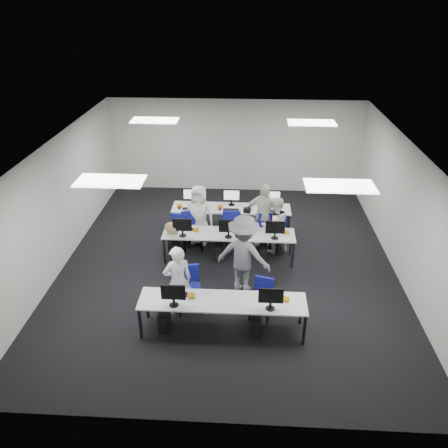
# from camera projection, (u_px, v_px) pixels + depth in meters

# --- Properties ---
(room) EXTENTS (9.00, 9.02, 3.00)m
(room) POSITION_uv_depth(u_px,v_px,m) (229.00, 209.00, 10.04)
(room) COLOR black
(room) RESTS_ON ground
(ceiling_panels) EXTENTS (5.20, 4.60, 0.02)m
(ceiling_panels) POSITION_uv_depth(u_px,v_px,m) (229.00, 147.00, 9.34)
(ceiling_panels) COLOR white
(ceiling_panels) RESTS_ON room
(desk_front) EXTENTS (3.20, 0.70, 0.73)m
(desk_front) POSITION_uv_depth(u_px,v_px,m) (222.00, 303.00, 8.33)
(desk_front) COLOR white
(desk_front) RESTS_ON ground
(desk_mid) EXTENTS (3.20, 0.70, 0.73)m
(desk_mid) POSITION_uv_depth(u_px,v_px,m) (229.00, 235.00, 10.61)
(desk_mid) COLOR white
(desk_mid) RESTS_ON ground
(desk_back) EXTENTS (3.20, 0.70, 0.73)m
(desk_back) POSITION_uv_depth(u_px,v_px,m) (231.00, 209.00, 11.84)
(desk_back) COLOR white
(desk_back) RESTS_ON ground
(equipment_front) EXTENTS (2.51, 0.41, 1.19)m
(equipment_front) POSITION_uv_depth(u_px,v_px,m) (213.00, 316.00, 8.47)
(equipment_front) COLOR #0C2CA2
(equipment_front) RESTS_ON desk_front
(equipment_mid) EXTENTS (2.91, 0.41, 1.19)m
(equipment_mid) POSITION_uv_depth(u_px,v_px,m) (221.00, 247.00, 10.76)
(equipment_mid) COLOR white
(equipment_mid) RESTS_ON desk_mid
(equipment_back) EXTENTS (2.91, 0.41, 1.19)m
(equipment_back) POSITION_uv_depth(u_px,v_px,m) (238.00, 220.00, 12.00)
(equipment_back) COLOR white
(equipment_back) RESTS_ON desk_back
(chair_0) EXTENTS (0.56, 0.59, 0.96)m
(chair_0) POSITION_uv_depth(u_px,v_px,m) (190.00, 296.00, 9.11)
(chair_0) COLOR navy
(chair_0) RESTS_ON ground
(chair_1) EXTENTS (0.52, 0.55, 0.85)m
(chair_1) POSITION_uv_depth(u_px,v_px,m) (261.00, 305.00, 8.92)
(chair_1) COLOR navy
(chair_1) RESTS_ON ground
(chair_2) EXTENTS (0.59, 0.62, 0.97)m
(chair_2) POSITION_uv_depth(u_px,v_px,m) (192.00, 237.00, 11.26)
(chair_2) COLOR navy
(chair_2) RESTS_ON ground
(chair_3) EXTENTS (0.54, 0.57, 0.85)m
(chair_3) POSITION_uv_depth(u_px,v_px,m) (231.00, 237.00, 11.34)
(chair_3) COLOR navy
(chair_3) RESTS_ON ground
(chair_4) EXTENTS (0.54, 0.58, 0.97)m
(chair_4) POSITION_uv_depth(u_px,v_px,m) (268.00, 240.00, 11.15)
(chair_4) COLOR navy
(chair_4) RESTS_ON ground
(chair_5) EXTENTS (0.50, 0.53, 0.89)m
(chair_5) POSITION_uv_depth(u_px,v_px,m) (182.00, 231.00, 11.60)
(chair_5) COLOR navy
(chair_5) RESTS_ON ground
(chair_6) EXTENTS (0.47, 0.51, 0.96)m
(chair_6) POSITION_uv_depth(u_px,v_px,m) (232.00, 230.00, 11.61)
(chair_6) COLOR navy
(chair_6) RESTS_ON ground
(chair_7) EXTENTS (0.47, 0.50, 0.83)m
(chair_7) POSITION_uv_depth(u_px,v_px,m) (277.00, 235.00, 11.46)
(chair_7) COLOR navy
(chair_7) RESTS_ON ground
(handbag) EXTENTS (0.43, 0.34, 0.31)m
(handbag) POSITION_uv_depth(u_px,v_px,m) (172.00, 228.00, 10.50)
(handbag) COLOR tan
(handbag) RESTS_ON desk_mid
(student_0) EXTENTS (0.68, 0.58, 1.59)m
(student_0) POSITION_uv_depth(u_px,v_px,m) (178.00, 281.00, 8.75)
(student_0) COLOR silver
(student_0) RESTS_ON ground
(student_1) EXTENTS (0.87, 0.77, 1.50)m
(student_1) POSITION_uv_depth(u_px,v_px,m) (275.00, 225.00, 10.92)
(student_1) COLOR silver
(student_1) RESTS_ON ground
(student_2) EXTENTS (0.88, 0.67, 1.61)m
(student_2) POSITION_uv_depth(u_px,v_px,m) (199.00, 215.00, 11.28)
(student_2) COLOR silver
(student_2) RESTS_ON ground
(student_3) EXTENTS (1.09, 0.69, 1.72)m
(student_3) POSITION_uv_depth(u_px,v_px,m) (263.00, 215.00, 11.16)
(student_3) COLOR silver
(student_3) RESTS_ON ground
(photographer) EXTENTS (1.35, 1.02, 1.85)m
(photographer) POSITION_uv_depth(u_px,v_px,m) (243.00, 255.00, 9.37)
(photographer) COLOR slate
(photographer) RESTS_ON ground
(dslr_camera) EXTENTS (0.19, 0.21, 0.10)m
(dslr_camera) POSITION_uv_depth(u_px,v_px,m) (247.00, 210.00, 9.04)
(dslr_camera) COLOR black
(dslr_camera) RESTS_ON photographer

